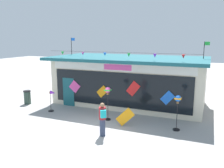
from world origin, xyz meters
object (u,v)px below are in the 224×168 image
at_px(wind_spinner_far_left, 52,97).
at_px(kite_shop_building, 129,80).
at_px(wind_spinner_center_left, 178,104).
at_px(person_near_camera, 102,119).
at_px(display_kite_on_ground, 125,117).
at_px(wind_spinner_left, 108,94).
at_px(trash_bin, 27,97).

bearing_deg(wind_spinner_far_left, kite_shop_building, 45.41).
relative_size(wind_spinner_center_left, person_near_camera, 1.12).
bearing_deg(display_kite_on_ground, kite_shop_building, 106.19).
xyz_separation_m(wind_spinner_left, display_kite_on_ground, (1.27, -0.52, -1.04)).
bearing_deg(person_near_camera, wind_spinner_center_left, 176.12).
relative_size(wind_spinner_far_left, trash_bin, 1.39).
bearing_deg(wind_spinner_left, kite_shop_building, 90.70).
height_order(wind_spinner_left, wind_spinner_center_left, wind_spinner_left).
bearing_deg(kite_shop_building, wind_spinner_left, -89.30).
relative_size(kite_shop_building, trash_bin, 10.76).
bearing_deg(wind_spinner_center_left, trash_bin, 175.30).
height_order(person_near_camera, display_kite_on_ground, person_near_camera).
bearing_deg(display_kite_on_ground, person_near_camera, -108.68).
distance_m(trash_bin, display_kite_on_ground, 8.21).
bearing_deg(wind_spinner_center_left, wind_spinner_far_left, 179.35).
height_order(wind_spinner_center_left, trash_bin, wind_spinner_center_left).
relative_size(wind_spinner_far_left, display_kite_on_ground, 1.45).
relative_size(kite_shop_building, wind_spinner_center_left, 5.72).
relative_size(person_near_camera, trash_bin, 1.68).
bearing_deg(person_near_camera, wind_spinner_far_left, -63.13).
xyz_separation_m(kite_shop_building, trash_bin, (-6.78, -3.18, -1.24)).
relative_size(wind_spinner_center_left, display_kite_on_ground, 1.96).
relative_size(wind_spinner_left, trash_bin, 1.97).
height_order(person_near_camera, trash_bin, person_near_camera).
bearing_deg(trash_bin, wind_spinner_center_left, -4.70).
xyz_separation_m(wind_spinner_left, wind_spinner_center_left, (3.94, -0.05, -0.12)).
bearing_deg(display_kite_on_ground, wind_spinner_left, 157.67).
bearing_deg(person_near_camera, trash_bin, -59.44).
bearing_deg(trash_bin, wind_spinner_left, -6.94).
xyz_separation_m(kite_shop_building, person_near_camera, (0.75, -6.22, -0.86)).
xyz_separation_m(wind_spinner_far_left, wind_spinner_left, (3.97, -0.04, 0.58)).
height_order(wind_spinner_left, display_kite_on_ground, wind_spinner_left).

